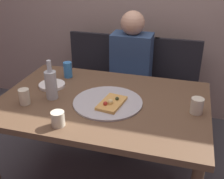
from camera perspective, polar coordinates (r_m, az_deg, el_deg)
name	(u,v)px	position (r m, az deg, el deg)	size (l,w,h in m)	color
dining_table	(103,110)	(1.89, -1.86, -4.25)	(1.38, 0.94, 0.73)	brown
pizza_tray	(108,102)	(1.81, -0.87, -2.61)	(0.45, 0.45, 0.01)	#ADADB2
pizza_slice_last	(111,103)	(1.76, -0.12, -2.76)	(0.16, 0.24, 0.05)	tan
wine_bottle	(51,84)	(1.87, -12.41, 1.10)	(0.08, 0.08, 0.27)	#B2BCC1
tumbler_near	(197,106)	(1.76, 17.03, -3.18)	(0.08, 0.08, 0.10)	beige
tumbler_far	(58,119)	(1.59, -11.05, -5.91)	(0.08, 0.08, 0.09)	beige
wine_glass	(24,97)	(1.86, -17.55, -1.41)	(0.07, 0.07, 0.10)	beige
soda_can	(68,70)	(2.18, -9.05, 4.03)	(0.07, 0.07, 0.12)	#337AC1
plate_stack	(52,85)	(2.07, -12.22, 0.91)	(0.19, 0.19, 0.02)	white
chair_left	(89,74)	(2.81, -4.80, 3.27)	(0.44, 0.44, 0.90)	black
chair_middle	(132,79)	(2.69, 4.15, 2.24)	(0.44, 0.44, 0.90)	black
chair_right	(174,83)	(2.65, 12.59, 1.22)	(0.44, 0.44, 0.90)	black
guest_in_sweater	(129,72)	(2.51, 3.52, 3.54)	(0.36, 0.56, 1.17)	navy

